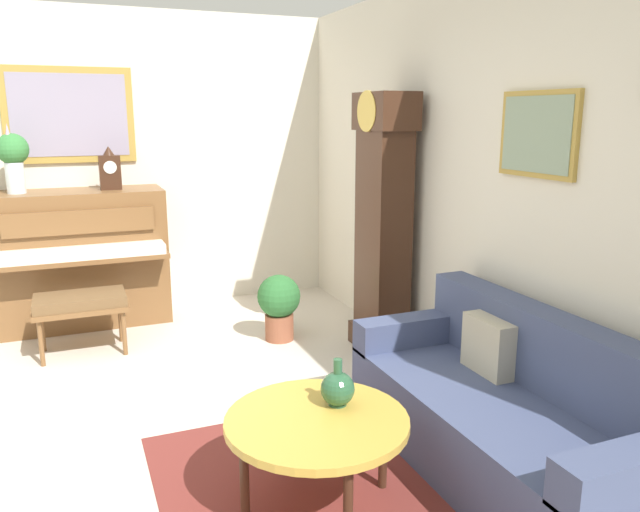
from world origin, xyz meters
TOP-DOWN VIEW (x-y plane):
  - ground_plane at (0.00, 0.00)m, footprint 6.40×6.00m
  - wall_left at (-2.60, -0.00)m, footprint 0.13×4.90m
  - wall_back at (0.02, 2.40)m, footprint 5.30×0.13m
  - area_rug at (1.15, 0.90)m, footprint 2.10×1.50m
  - piano at (-2.23, -0.05)m, footprint 0.87×1.44m
  - piano_bench at (-1.46, -0.11)m, footprint 0.42×0.70m
  - grandfather_clock at (-0.66, 2.12)m, footprint 0.52×0.34m
  - couch at (1.15, 1.92)m, footprint 1.90×0.80m
  - coffee_table at (1.06, 0.87)m, footprint 0.88×0.88m
  - mantel_clock at (-2.23, 0.23)m, footprint 0.13×0.18m
  - flower_vase at (-2.23, -0.52)m, footprint 0.26×0.26m
  - green_jug at (0.98, 1.02)m, footprint 0.17×0.17m
  - potted_plant at (-1.16, 1.43)m, footprint 0.36×0.36m

SIDE VIEW (x-z plane):
  - ground_plane at x=0.00m, z-range -0.10..0.00m
  - area_rug at x=1.15m, z-range 0.00..0.01m
  - couch at x=1.15m, z-range -0.11..0.73m
  - potted_plant at x=-1.16m, z-range 0.04..0.60m
  - piano_bench at x=-1.46m, z-range 0.17..0.65m
  - coffee_table at x=1.06m, z-range 0.20..0.66m
  - green_jug at x=0.98m, z-range 0.43..0.67m
  - piano at x=-2.23m, z-range 0.01..1.21m
  - grandfather_clock at x=-0.66m, z-range -0.05..1.98m
  - mantel_clock at x=-2.23m, z-range 1.19..1.57m
  - wall_back at x=0.02m, z-range 0.00..2.80m
  - wall_left at x=-2.60m, z-range 0.01..2.81m
  - flower_vase at x=-2.23m, z-range 1.23..1.81m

